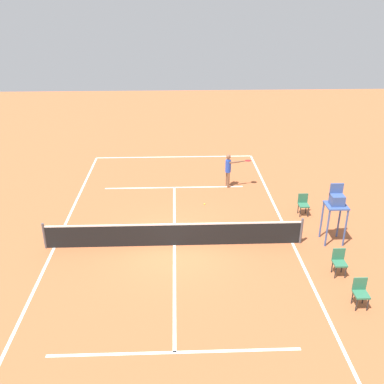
% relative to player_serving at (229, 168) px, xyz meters
% --- Properties ---
extents(ground_plane, '(60.00, 60.00, 0.00)m').
position_rel_player_serving_xyz_m(ground_plane, '(2.76, 5.57, -1.03)').
color(ground_plane, '#AD5933').
extents(court_lines, '(9.39, 20.31, 0.01)m').
position_rel_player_serving_xyz_m(court_lines, '(2.76, 5.57, -1.03)').
color(court_lines, white).
rests_on(court_lines, ground).
extents(tennis_net, '(9.99, 0.10, 1.07)m').
position_rel_player_serving_xyz_m(tennis_net, '(2.76, 5.57, -0.54)').
color(tennis_net, '#4C4C51').
rests_on(tennis_net, ground).
extents(player_serving, '(1.33, 0.48, 1.73)m').
position_rel_player_serving_xyz_m(player_serving, '(0.00, 0.00, 0.00)').
color(player_serving, brown).
rests_on(player_serving, ground).
extents(tennis_ball, '(0.07, 0.07, 0.07)m').
position_rel_player_serving_xyz_m(tennis_ball, '(1.35, 2.04, -1.00)').
color(tennis_ball, '#CCE033').
rests_on(tennis_ball, ground).
extents(umpire_chair, '(0.80, 0.80, 2.41)m').
position_rel_player_serving_xyz_m(umpire_chair, '(-3.45, 5.47, 0.57)').
color(umpire_chair, '#38518C').
rests_on(umpire_chair, ground).
extents(courtside_chair_near, '(0.44, 0.46, 0.95)m').
position_rel_player_serving_xyz_m(courtside_chair_near, '(-2.94, 7.68, -0.50)').
color(courtside_chair_near, '#262626').
rests_on(courtside_chair_near, ground).
extents(courtside_chair_mid, '(0.44, 0.46, 0.95)m').
position_rel_player_serving_xyz_m(courtside_chair_mid, '(-2.93, 3.16, -0.50)').
color(courtside_chair_mid, '#262626').
rests_on(courtside_chair_mid, ground).
extents(courtside_chair_far, '(0.44, 0.46, 0.95)m').
position_rel_player_serving_xyz_m(courtside_chair_far, '(-3.01, 9.37, -0.50)').
color(courtside_chair_far, '#262626').
rests_on(courtside_chair_far, ground).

